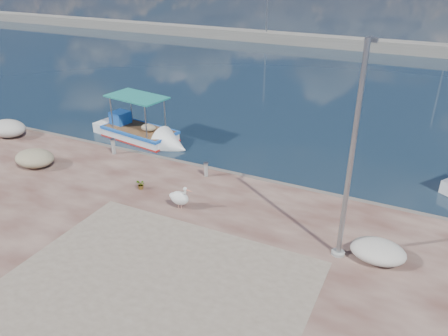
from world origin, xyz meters
TOP-DOWN VIEW (x-y plane):
  - ground at (0.00, 0.00)m, footprint 1400.00×1400.00m
  - quay_patch at (1.00, -3.00)m, footprint 9.00×7.00m
  - breakwater at (-0.00, 40.00)m, footprint 120.00×2.20m
  - boat_left at (-7.28, 7.61)m, footprint 6.27×2.89m
  - pelican at (-0.68, 1.27)m, footprint 1.03×0.48m
  - lamp_post at (5.56, 1.09)m, footprint 0.44×0.96m
  - bollard_near at (-1.08, 4.18)m, footprint 0.22×0.22m
  - bollard_far at (-6.40, 4.34)m, footprint 0.26×0.26m
  - potted_plant at (-2.98, 1.89)m, footprint 0.50×0.47m
  - net_pile_d at (6.76, 1.32)m, footprint 1.77×1.33m
  - net_pile_b at (-8.84, 1.61)m, footprint 1.95×1.52m
  - net_pile_a at (-13.16, 3.71)m, footprint 2.16×1.57m

SIDE VIEW (x-z plane):
  - ground at x=0.00m, z-range 0.00..0.00m
  - boat_left at x=-7.28m, z-range -1.23..1.68m
  - quay_patch at x=1.00m, z-range 0.50..0.51m
  - breakwater at x=0.00m, z-range -3.15..4.35m
  - potted_plant at x=-2.98m, z-range 0.50..0.94m
  - net_pile_d at x=6.76m, z-range 0.50..1.17m
  - bollard_near at x=-1.08m, z-range 0.53..1.20m
  - net_pile_b at x=-8.84m, z-range 0.50..1.26m
  - bollard_far at x=-6.40m, z-range 0.53..1.33m
  - net_pile_a at x=-13.16m, z-range 0.50..1.39m
  - pelican at x=-0.68m, z-range 0.47..1.48m
  - lamp_post at x=5.56m, z-range 0.30..7.30m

